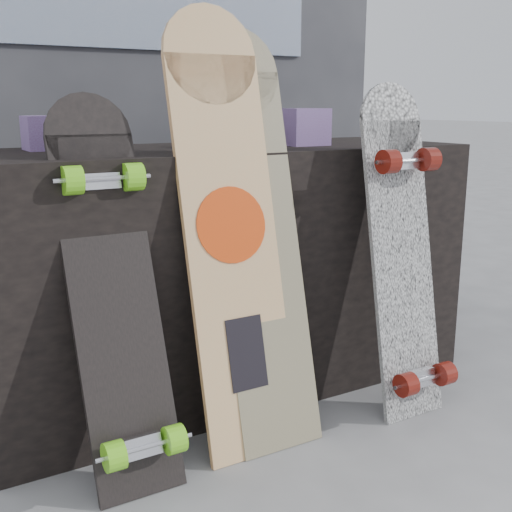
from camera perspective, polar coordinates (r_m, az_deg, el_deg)
ground at (r=1.89m, az=4.60°, el=-16.25°), size 60.00×60.00×0.00m
vendor_table at (r=2.14m, az=-2.92°, el=-1.10°), size 1.60×0.60×0.80m
booth at (r=2.86m, az=-11.40°, el=16.46°), size 2.40×0.22×2.20m
merch_box_purple at (r=2.03m, az=-17.37°, el=10.41°), size 0.18×0.12×0.10m
merch_box_small at (r=2.17m, az=4.12°, el=11.38°), size 0.14×0.14×0.12m
merch_box_flat at (r=2.11m, az=-2.15°, el=10.53°), size 0.22×0.10×0.06m
longboard_geisha at (r=1.73m, az=-2.40°, el=3.35°), size 0.27×0.30×1.20m
longboard_celtic at (r=1.77m, az=0.01°, el=2.79°), size 0.25×0.30×1.15m
longboard_cascadia at (r=1.97m, az=13.02°, el=0.71°), size 0.23×0.27×1.00m
skateboard_dark at (r=1.62m, az=-12.57°, el=-2.51°), size 0.22×0.39×0.97m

